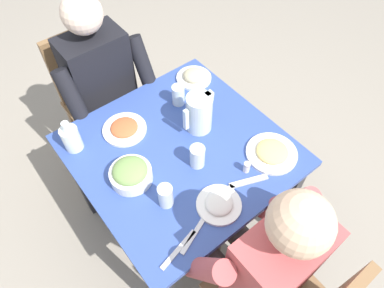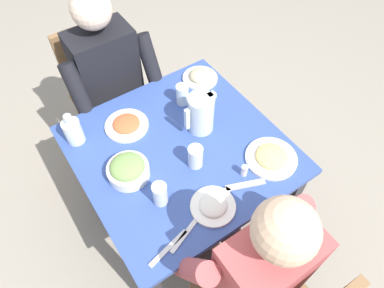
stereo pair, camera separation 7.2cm
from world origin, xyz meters
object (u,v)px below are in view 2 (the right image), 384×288
(diner_far, at_px, (243,258))
(water_glass_far_left, at_px, (182,94))
(plate_rice_curry, at_px, (127,125))
(oil_carafe, at_px, (74,132))
(chair_near, at_px, (106,89))
(water_glass_center, at_px, (195,157))
(plate_beans, at_px, (200,77))
(water_glass_by_pitcher, at_px, (160,194))
(water_pitcher, at_px, (201,114))
(diner_near, at_px, (117,92))
(dining_table, at_px, (180,162))
(salt_shaker, at_px, (244,171))
(salad_bowl, at_px, (128,169))
(plate_yoghurt, at_px, (213,206))
(plate_fries, at_px, (271,157))

(diner_far, distance_m, water_glass_far_left, 0.81)
(plate_rice_curry, relative_size, oil_carafe, 1.25)
(chair_near, bearing_deg, water_glass_far_left, 113.27)
(water_glass_far_left, relative_size, water_glass_center, 0.97)
(plate_beans, distance_m, water_glass_by_pitcher, 0.74)
(water_pitcher, height_order, plate_beans, water_pitcher)
(diner_near, bearing_deg, diner_far, 89.54)
(chair_near, distance_m, water_glass_center, 0.90)
(water_glass_far_left, bearing_deg, plate_beans, -152.39)
(chair_near, distance_m, plate_rice_curry, 0.55)
(plate_rice_curry, bearing_deg, chair_near, -99.73)
(dining_table, relative_size, salt_shaker, 16.53)
(dining_table, distance_m, water_glass_far_left, 0.33)
(water_glass_center, distance_m, water_glass_by_pitcher, 0.23)
(diner_near, distance_m, salad_bowl, 0.58)
(plate_yoghurt, relative_size, water_glass_center, 1.68)
(plate_fries, height_order, plate_yoghurt, plate_fries)
(diner_far, xyz_separation_m, water_glass_by_pitcher, (0.15, -0.36, 0.11))
(plate_yoghurt, height_order, water_glass_center, water_glass_center)
(dining_table, xyz_separation_m, plate_yoghurt, (0.05, 0.32, 0.13))
(diner_near, relative_size, water_pitcher, 6.26)
(salt_shaker, bearing_deg, dining_table, -61.13)
(diner_far, bearing_deg, oil_carafe, -70.11)
(diner_near, xyz_separation_m, plate_fries, (-0.35, 0.82, 0.07))
(diner_near, relative_size, salt_shaker, 22.02)
(plate_fries, relative_size, water_glass_far_left, 2.16)
(diner_near, bearing_deg, water_glass_far_left, 125.62)
(diner_near, height_order, salad_bowl, diner_near)
(diner_near, xyz_separation_m, plate_yoghurt, (-0.00, 0.86, 0.07))
(plate_fries, xyz_separation_m, water_glass_far_left, (0.13, -0.51, 0.04))
(diner_far, xyz_separation_m, salt_shaker, (-0.21, -0.27, 0.08))
(diner_near, distance_m, water_pitcher, 0.55)
(plate_fries, xyz_separation_m, oil_carafe, (0.67, -0.58, 0.04))
(dining_table, bearing_deg, water_glass_center, 94.53)
(salt_shaker, bearing_deg, plate_yoghurt, 14.60)
(water_glass_far_left, xyz_separation_m, water_glass_center, (0.16, 0.34, 0.00))
(diner_near, bearing_deg, salt_shaker, 104.05)
(chair_near, height_order, plate_yoghurt, chair_near)
(dining_table, bearing_deg, water_pitcher, -162.37)
(plate_fries, relative_size, salt_shaker, 4.22)
(oil_carafe, bearing_deg, chair_near, -125.33)
(plate_fries, height_order, plate_beans, plate_beans)
(salt_shaker, bearing_deg, plate_beans, -107.48)
(chair_near, relative_size, plate_fries, 3.92)
(plate_yoghurt, bearing_deg, dining_table, -99.06)
(plate_fries, bearing_deg, oil_carafe, -41.17)
(plate_fries, bearing_deg, diner_near, -66.73)
(salad_bowl, height_order, plate_rice_curry, salad_bowl)
(dining_table, relative_size, water_pitcher, 4.70)
(dining_table, distance_m, plate_yoghurt, 0.35)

